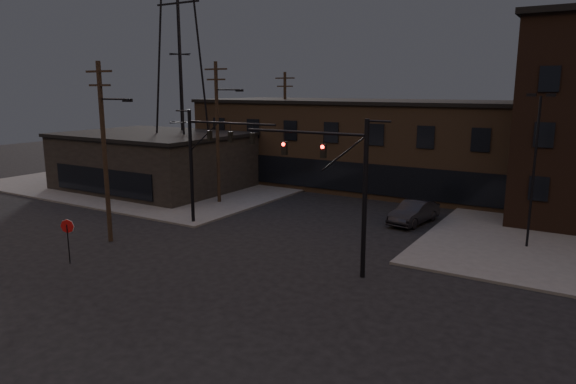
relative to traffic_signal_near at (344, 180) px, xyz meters
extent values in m
plane|color=black|center=(-5.36, -4.50, -4.93)|extent=(140.00, 140.00, 0.00)
cube|color=#474744|center=(-27.36, 17.50, -4.86)|extent=(30.00, 30.00, 0.15)
cube|color=#483626|center=(-5.36, 23.50, -0.93)|extent=(40.00, 12.00, 8.00)
cube|color=black|center=(-25.36, 11.50, -2.43)|extent=(16.00, 12.00, 5.00)
cylinder|color=black|center=(1.14, 0.00, -0.93)|extent=(0.24, 0.24, 8.00)
cylinder|color=black|center=(-2.36, 0.00, 2.27)|extent=(7.00, 0.14, 0.14)
cube|color=#FF140C|center=(-1.19, 0.00, 1.37)|extent=(0.28, 0.22, 0.70)
cube|color=#FF140C|center=(-3.52, 0.00, 1.37)|extent=(0.28, 0.22, 0.70)
cylinder|color=black|center=(-13.36, 3.50, -0.93)|extent=(0.24, 0.24, 8.00)
cylinder|color=black|center=(-9.86, 3.50, 2.27)|extent=(7.00, 0.14, 0.14)
cube|color=black|center=(-11.61, 3.50, 1.37)|extent=(0.28, 0.22, 0.70)
cube|color=black|center=(-9.86, 3.50, 1.37)|extent=(0.28, 0.22, 0.70)
cube|color=black|center=(-8.11, 3.50, 1.37)|extent=(0.28, 0.22, 0.70)
cylinder|color=black|center=(-13.36, -6.50, -3.83)|extent=(0.06, 0.06, 2.20)
cylinder|color=maroon|center=(-13.36, -6.48, -2.83)|extent=(0.72, 0.33, 0.76)
cylinder|color=black|center=(-14.86, -2.50, 0.57)|extent=(0.28, 0.28, 11.00)
cube|color=black|center=(-14.86, -2.50, 5.47)|extent=(2.20, 0.12, 0.12)
cube|color=black|center=(-14.86, -2.50, 4.67)|extent=(1.80, 0.12, 0.12)
cube|color=black|center=(-12.56, -2.50, 3.82)|extent=(0.60, 0.25, 0.18)
cylinder|color=black|center=(-15.86, 9.50, 0.82)|extent=(0.28, 0.28, 11.50)
cube|color=black|center=(-15.86, 9.50, 5.97)|extent=(2.20, 0.12, 0.12)
cube|color=black|center=(-15.86, 9.50, 5.17)|extent=(1.80, 0.12, 0.12)
cube|color=black|center=(-13.56, 9.50, 4.32)|extent=(0.60, 0.25, 0.18)
cylinder|color=black|center=(-16.86, 21.50, 0.57)|extent=(0.28, 0.28, 11.00)
cube|color=black|center=(-16.86, 21.50, 5.47)|extent=(2.20, 0.12, 0.12)
cube|color=black|center=(-16.86, 21.50, 4.67)|extent=(1.80, 0.12, 0.12)
cylinder|color=black|center=(7.64, 9.50, -0.43)|extent=(0.14, 0.14, 9.00)
cube|color=black|center=(7.14, 9.50, 4.12)|extent=(0.50, 0.28, 0.18)
cube|color=black|center=(8.14, 9.50, 4.12)|extent=(0.50, 0.28, 0.18)
imported|color=black|center=(9.13, 15.67, -4.04)|extent=(4.45, 1.97, 1.49)
imported|color=black|center=(0.01, 11.62, -4.13)|extent=(2.45, 5.10, 1.61)
camera|label=1|loc=(10.84, -23.07, 4.52)|focal=32.00mm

